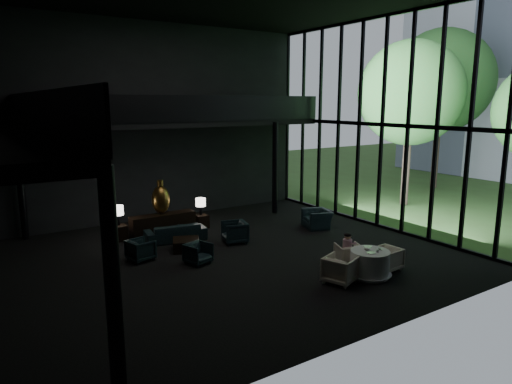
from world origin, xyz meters
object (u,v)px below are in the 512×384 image
bronze_urn (161,199)px  table_lamp_left (117,211)px  dining_chair_west (340,267)px  dining_table (370,265)px  side_table_left (119,233)px  sofa (175,229)px  lounge_armchair_east (235,230)px  coffee_table (186,245)px  table_lamp_right (201,203)px  lounge_armchair_west (141,249)px  side_table_right (202,221)px  dining_chair_east (387,258)px  lounge_armchair_south (198,253)px  dining_chair_north (348,254)px  window_armchair (317,216)px  console (163,224)px  child (347,243)px

bronze_urn → table_lamp_left: bronze_urn is taller
dining_chair_west → dining_table: bearing=-117.8°
side_table_left → sofa: bearing=-33.9°
lounge_armchair_east → coffee_table: size_ratio=1.03×
lounge_armchair_east → dining_chair_west: lounge_armchair_east is taller
table_lamp_right → dining_chair_west: bearing=-84.4°
coffee_table → sofa: bearing=83.6°
side_table_left → lounge_armchair_west: (-0.06, -2.44, 0.08)m
side_table_left → table_lamp_left: (0.00, 0.08, 0.78)m
side_table_right → sofa: 1.86m
dining_chair_east → lounge_armchair_west: bearing=-134.1°
table_lamp_left → lounge_armchair_south: (1.31, -3.75, -0.73)m
dining_chair_north → dining_chair_east: (0.68, -0.89, 0.01)m
sofa → side_table_left: bearing=-26.1°
side_table_left → dining_chair_east: 9.17m
table_lamp_right → dining_table: size_ratio=0.53×
sofa → lounge_armchair_west: (-1.73, -1.32, -0.08)m
table_lamp_right → lounge_armchair_west: size_ratio=0.94×
window_armchair → table_lamp_left: bearing=-93.3°
console → window_armchair: bearing=-24.4°
side_table_right → dining_table: (1.71, -7.17, 0.07)m
table_lamp_left → coffee_table: 2.96m
window_armchair → dining_chair_east: bearing=1.9°
child → side_table_right: bearing=-74.5°
side_table_left → sofa: size_ratio=0.25×
console → table_lamp_right: (1.60, 0.07, 0.60)m
side_table_right → dining_chair_east: bearing=-70.4°
window_armchair → lounge_armchair_east: bearing=-74.3°
table_lamp_right → coffee_table: 2.92m
sofa → dining_chair_west: size_ratio=2.51×
bronze_urn → dining_chair_west: size_ratio=1.45×
coffee_table → side_table_left: bearing=123.6°
lounge_armchair_east → dining_chair_north: (1.73, -3.83, -0.10)m
lounge_armchair_south → dining_chair_north: dining_chair_north is taller
table_lamp_left → bronze_urn: bearing=-2.3°
console → coffee_table: bearing=-91.8°
bronze_urn → side_table_left: size_ratio=2.29×
side_table_left → table_lamp_left: bearing=90.0°
table_lamp_right → child: table_lamp_right is taller
dining_chair_west → table_lamp_left: bearing=7.4°
sofa → child: (3.26, -5.22, 0.32)m
coffee_table → dining_chair_north: size_ratio=1.26×
dining_table → side_table_right: bearing=103.4°
lounge_armchair_east → lounge_armchair_south: bearing=-44.5°
dining_chair_north → window_armchair: bearing=-95.5°
lounge_armchair_west → dining_chair_east: size_ratio=0.99×
sofa → dining_chair_east: bearing=131.7°
window_armchair → side_table_right: bearing=-105.7°
side_table_left → table_lamp_left: 0.78m
lounge_armchair_south → dining_chair_west: dining_chair_west is taller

